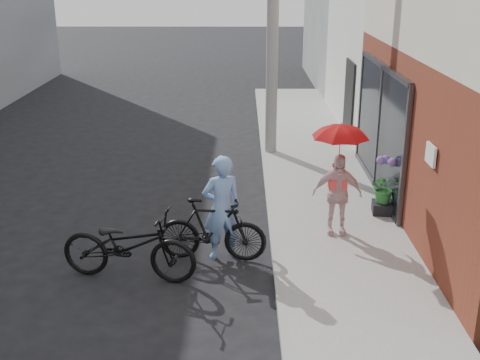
{
  "coord_description": "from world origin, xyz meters",
  "views": [
    {
      "loc": [
        0.41,
        -8.19,
        4.41
      ],
      "look_at": [
        0.37,
        1.1,
        1.1
      ],
      "focal_mm": 45.0,
      "sensor_mm": 36.0,
      "label": 1
    }
  ],
  "objects_px": {
    "bike_left": "(129,245)",
    "kimono_woman": "(337,194)",
    "bike_right": "(212,230)",
    "utility_pole": "(273,9)",
    "officer": "(222,208)",
    "planter": "(383,208)"
  },
  "relations": [
    {
      "from": "utility_pole",
      "to": "bike_left",
      "type": "height_order",
      "value": "utility_pole"
    },
    {
      "from": "bike_right",
      "to": "planter",
      "type": "relative_size",
      "value": 4.4
    },
    {
      "from": "utility_pole",
      "to": "bike_left",
      "type": "bearing_deg",
      "value": -110.89
    },
    {
      "from": "officer",
      "to": "planter",
      "type": "relative_size",
      "value": 4.37
    },
    {
      "from": "officer",
      "to": "bike_right",
      "type": "distance_m",
      "value": 0.38
    },
    {
      "from": "bike_left",
      "to": "planter",
      "type": "height_order",
      "value": "bike_left"
    },
    {
      "from": "bike_left",
      "to": "kimono_woman",
      "type": "height_order",
      "value": "kimono_woman"
    },
    {
      "from": "bike_left",
      "to": "bike_right",
      "type": "xyz_separation_m",
      "value": [
        1.2,
        0.62,
        -0.02
      ]
    },
    {
      "from": "utility_pole",
      "to": "bike_right",
      "type": "relative_size",
      "value": 4.07
    },
    {
      "from": "utility_pole",
      "to": "bike_right",
      "type": "height_order",
      "value": "utility_pole"
    },
    {
      "from": "bike_left",
      "to": "bike_right",
      "type": "height_order",
      "value": "bike_left"
    },
    {
      "from": "bike_left",
      "to": "bike_right",
      "type": "bearing_deg",
      "value": -52.85
    },
    {
      "from": "bike_right",
      "to": "kimono_woman",
      "type": "relative_size",
      "value": 1.23
    },
    {
      "from": "utility_pole",
      "to": "kimono_woman",
      "type": "bearing_deg",
      "value": -79.5
    },
    {
      "from": "utility_pole",
      "to": "bike_left",
      "type": "distance_m",
      "value": 7.26
    },
    {
      "from": "bike_left",
      "to": "bike_right",
      "type": "distance_m",
      "value": 1.35
    },
    {
      "from": "utility_pole",
      "to": "bike_right",
      "type": "bearing_deg",
      "value": -101.82
    },
    {
      "from": "bike_left",
      "to": "kimono_woman",
      "type": "relative_size",
      "value": 1.46
    },
    {
      "from": "utility_pole",
      "to": "kimono_woman",
      "type": "relative_size",
      "value": 4.99
    },
    {
      "from": "utility_pole",
      "to": "kimono_woman",
      "type": "height_order",
      "value": "utility_pole"
    },
    {
      "from": "bike_right",
      "to": "kimono_woman",
      "type": "bearing_deg",
      "value": -63.81
    },
    {
      "from": "kimono_woman",
      "to": "planter",
      "type": "height_order",
      "value": "kimono_woman"
    }
  ]
}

